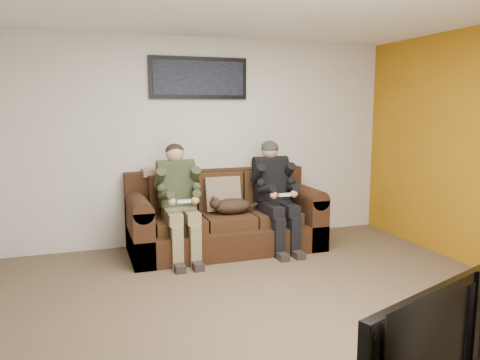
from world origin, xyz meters
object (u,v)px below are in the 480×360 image
object	(u,v)px
person_left	(179,194)
person_right	(275,188)
framed_poster	(199,78)
television	(408,342)
sofa	(224,220)
cat	(231,206)

from	to	relation	value
person_left	person_right	world-z (taller)	person_right
framed_poster	television	bearing A→B (deg)	-90.75
sofa	television	distance (m)	3.80
person_right	television	distance (m)	3.69
cat	television	xyz separation A→B (m)	(-0.29, -3.61, 0.11)
sofa	person_right	bearing A→B (deg)	-17.99
person_left	framed_poster	xyz separation A→B (m)	(0.40, 0.58, 1.35)
person_left	television	size ratio (longest dim) A/B	1.34
cat	television	size ratio (longest dim) A/B	0.67
framed_poster	television	world-z (taller)	framed_poster
cat	sofa	bearing A→B (deg)	103.06
person_left	framed_poster	size ratio (longest dim) A/B	1.06
sofa	person_right	xyz separation A→B (m)	(0.60, -0.19, 0.39)
person_left	cat	distance (m)	0.66
television	framed_poster	bearing A→B (deg)	68.71
person_right	sofa	bearing A→B (deg)	162.01
cat	framed_poster	xyz separation A→B (m)	(-0.24, 0.55, 1.53)
sofa	cat	xyz separation A→B (m)	(0.04, -0.17, 0.21)
person_left	person_right	bearing A→B (deg)	0.02
cat	framed_poster	world-z (taller)	framed_poster
person_left	person_right	distance (m)	1.20
framed_poster	cat	bearing A→B (deg)	-66.57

